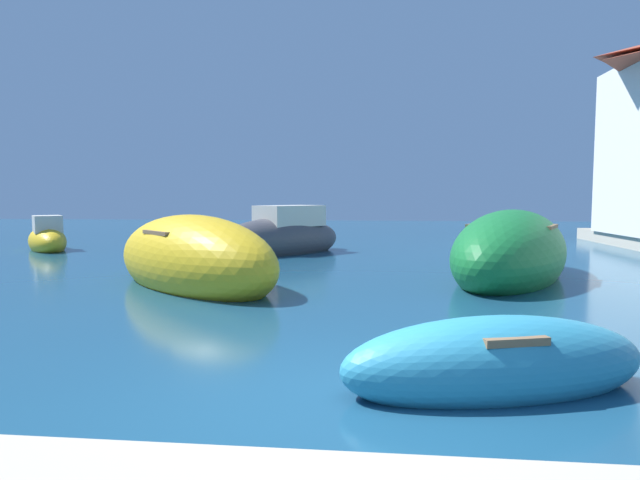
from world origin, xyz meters
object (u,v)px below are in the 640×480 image
moored_boat_2 (193,260)px  moored_boat_4 (495,364)px  moored_boat_5 (282,238)px  moored_boat_0 (511,254)px  moored_boat_3 (47,239)px

moored_boat_2 → moored_boat_4: (5.37, -6.17, -0.29)m
moored_boat_4 → moored_boat_5: (-4.57, 13.17, 0.28)m
moored_boat_0 → moored_boat_2: bearing=127.2°
moored_boat_2 → moored_boat_3: size_ratio=1.63×
moored_boat_4 → moored_boat_5: moored_boat_5 is taller
moored_boat_0 → moored_boat_3: bearing=94.1°
moored_boat_2 → moored_boat_5: 7.05m
moored_boat_3 → moored_boat_5: (9.04, -0.38, 0.17)m
moored_boat_0 → moored_boat_2: 7.62m
moored_boat_3 → moored_boat_4: 19.20m
moored_boat_0 → moored_boat_4: moored_boat_0 is taller
moored_boat_0 → moored_boat_5: size_ratio=1.25×
moored_boat_2 → moored_boat_5: (0.80, 7.00, -0.01)m
moored_boat_5 → moored_boat_3: bearing=-53.9°
moored_boat_3 → moored_boat_5: size_ratio=0.66×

